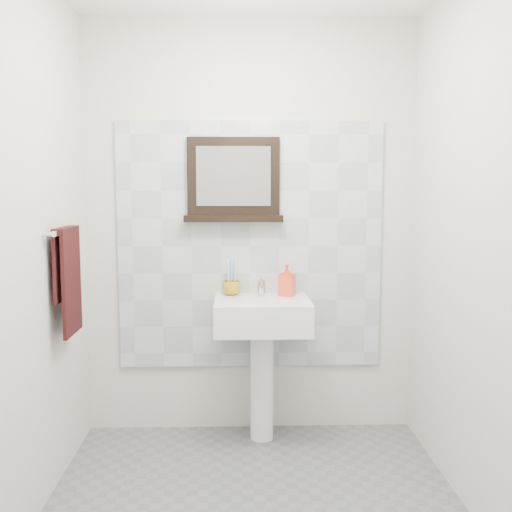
{
  "coord_description": "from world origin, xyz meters",
  "views": [
    {
      "loc": [
        -0.07,
        -2.54,
        1.51
      ],
      "look_at": [
        0.02,
        0.55,
        1.15
      ],
      "focal_mm": 42.0,
      "sensor_mm": 36.0,
      "label": 1
    }
  ],
  "objects_px": {
    "pedestal_sink": "(262,330)",
    "soap_dispenser": "(287,280)",
    "hand_towel": "(68,272)",
    "toothbrush_cup": "(232,288)",
    "framed_mirror": "(234,182)"
  },
  "relations": [
    {
      "from": "soap_dispenser",
      "to": "framed_mirror",
      "type": "distance_m",
      "value": 0.67
    },
    {
      "from": "pedestal_sink",
      "to": "hand_towel",
      "type": "distance_m",
      "value": 1.14
    },
    {
      "from": "pedestal_sink",
      "to": "soap_dispenser",
      "type": "bearing_deg",
      "value": 36.73
    },
    {
      "from": "pedestal_sink",
      "to": "toothbrush_cup",
      "type": "xyz_separation_m",
      "value": [
        -0.18,
        0.14,
        0.23
      ]
    },
    {
      "from": "pedestal_sink",
      "to": "hand_towel",
      "type": "relative_size",
      "value": 1.75
    },
    {
      "from": "toothbrush_cup",
      "to": "soap_dispenser",
      "type": "bearing_deg",
      "value": -4.11
    },
    {
      "from": "pedestal_sink",
      "to": "soap_dispenser",
      "type": "height_order",
      "value": "soap_dispenser"
    },
    {
      "from": "toothbrush_cup",
      "to": "soap_dispenser",
      "type": "xyz_separation_m",
      "value": [
        0.33,
        -0.02,
        0.05
      ]
    },
    {
      "from": "soap_dispenser",
      "to": "hand_towel",
      "type": "xyz_separation_m",
      "value": [
        -1.16,
        -0.48,
        0.12
      ]
    },
    {
      "from": "toothbrush_cup",
      "to": "soap_dispenser",
      "type": "distance_m",
      "value": 0.34
    },
    {
      "from": "toothbrush_cup",
      "to": "hand_towel",
      "type": "xyz_separation_m",
      "value": [
        -0.83,
        -0.5,
        0.17
      ]
    },
    {
      "from": "pedestal_sink",
      "to": "soap_dispenser",
      "type": "xyz_separation_m",
      "value": [
        0.15,
        0.11,
        0.28
      ]
    },
    {
      "from": "hand_towel",
      "to": "soap_dispenser",
      "type": "bearing_deg",
      "value": 22.46
    },
    {
      "from": "framed_mirror",
      "to": "soap_dispenser",
      "type": "bearing_deg",
      "value": -12.82
    },
    {
      "from": "toothbrush_cup",
      "to": "hand_towel",
      "type": "height_order",
      "value": "hand_towel"
    }
  ]
}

